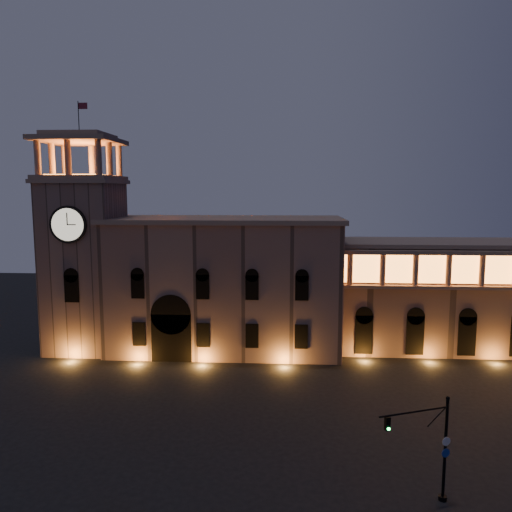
# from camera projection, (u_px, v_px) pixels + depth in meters

# --- Properties ---
(ground) EXTENTS (160.00, 160.00, 0.00)m
(ground) POSITION_uv_depth(u_px,v_px,m) (219.00, 423.00, 45.65)
(ground) COLOR black
(ground) RESTS_ON ground
(government_building) EXTENTS (30.80, 12.80, 17.60)m
(government_building) POSITION_uv_depth(u_px,v_px,m) (224.00, 284.00, 66.33)
(government_building) COLOR #805F53
(government_building) RESTS_ON ground
(clock_tower) EXTENTS (9.80, 9.80, 32.40)m
(clock_tower) POSITION_uv_depth(u_px,v_px,m) (85.00, 256.00, 65.93)
(clock_tower) COLOR #805F53
(clock_tower) RESTS_ON ground
(colonnade_wing) EXTENTS (40.60, 11.50, 14.50)m
(colonnade_wing) POSITION_uv_depth(u_px,v_px,m) (480.00, 294.00, 66.57)
(colonnade_wing) COLOR #7B5A4E
(colonnade_wing) RESTS_ON ground
(traffic_light) EXTENTS (5.18, 2.16, 7.51)m
(traffic_light) POSITION_uv_depth(u_px,v_px,m) (434.00, 448.00, 33.48)
(traffic_light) COLOR black
(traffic_light) RESTS_ON ground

